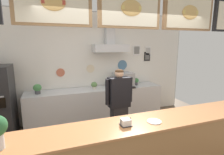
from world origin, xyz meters
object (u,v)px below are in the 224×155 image
at_px(potted_sage, 94,85).
at_px(napkin_holder, 126,122).
at_px(potted_rosemary, 136,81).
at_px(condiment_plate, 154,121).
at_px(shop_worker, 119,106).
at_px(potted_oregano, 37,88).
at_px(espresso_machine, 123,80).
at_px(potted_thyme, 109,82).

height_order(potted_sage, napkin_holder, same).
height_order(potted_rosemary, condiment_plate, potted_rosemary).
relative_size(shop_worker, potted_rosemary, 8.10).
relative_size(shop_worker, potted_oregano, 6.87).
height_order(espresso_machine, napkin_holder, espresso_machine).
distance_m(espresso_machine, potted_sage, 0.82).
bearing_deg(potted_sage, potted_rosemary, 2.87).
bearing_deg(potted_sage, shop_worker, -80.47).
bearing_deg(potted_oregano, potted_rosemary, 1.12).
distance_m(potted_thyme, potted_rosemary, 0.82).
relative_size(potted_oregano, condiment_plate, 1.19).
bearing_deg(potted_rosemary, espresso_machine, -172.29).
distance_m(potted_rosemary, condiment_plate, 2.62).
bearing_deg(espresso_machine, potted_thyme, 175.00).
relative_size(espresso_machine, condiment_plate, 2.69).
height_order(shop_worker, espresso_machine, shop_worker).
relative_size(shop_worker, potted_sage, 8.51).
height_order(espresso_machine, potted_rosemary, espresso_machine).
xyz_separation_m(condiment_plate, napkin_holder, (-0.42, 0.04, 0.03)).
xyz_separation_m(potted_oregano, potted_sage, (1.35, -0.01, -0.03)).
height_order(potted_oregano, condiment_plate, potted_oregano).
distance_m(condiment_plate, napkin_holder, 0.42).
bearing_deg(espresso_machine, napkin_holder, -112.77).
xyz_separation_m(potted_sage, potted_rosemary, (1.24, 0.06, 0.01)).
distance_m(espresso_machine, napkin_holder, 2.53).
distance_m(espresso_machine, potted_oregano, 2.17).
bearing_deg(potted_oregano, espresso_machine, -0.17).
distance_m(potted_oregano, potted_thyme, 1.77).
bearing_deg(shop_worker, condiment_plate, 89.69).
relative_size(shop_worker, napkin_holder, 10.86).
xyz_separation_m(potted_oregano, potted_rosemary, (2.59, 0.05, -0.02)).
xyz_separation_m(shop_worker, potted_oregano, (-1.55, 1.22, 0.20)).
relative_size(potted_thyme, napkin_holder, 1.73).
bearing_deg(condiment_plate, potted_rosemary, 67.93).
bearing_deg(potted_rosemary, potted_thyme, -178.43).
distance_m(potted_oregano, napkin_holder, 2.63).
height_order(potted_oregano, potted_rosemary, potted_oregano).
bearing_deg(potted_thyme, shop_worker, -100.13).
bearing_deg(potted_oregano, potted_thyme, 0.91).
relative_size(espresso_machine, potted_thyme, 2.07).
height_order(condiment_plate, napkin_holder, napkin_holder).
height_order(espresso_machine, potted_sage, espresso_machine).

